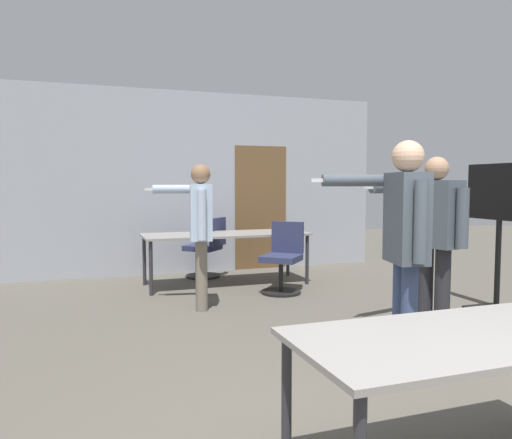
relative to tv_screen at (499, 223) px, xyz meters
The scene contains 10 objects.
back_wall 4.47m from the tv_screen, 124.97° to the left, with size 6.25×0.12×2.88m.
conference_table_near 3.61m from the tv_screen, 137.60° to the right, with size 1.61×0.79×0.73m.
conference_table_far 3.46m from the tv_screen, 134.31° to the left, with size 2.31×0.81×0.73m.
tv_screen is the anchor object (origin of this frame).
person_center_tall 1.16m from the tv_screen, 164.38° to the right, with size 0.88×0.69×1.68m.
person_left_plaid 2.39m from the tv_screen, 150.57° to the right, with size 0.74×0.69×1.74m.
person_right_polo 3.30m from the tv_screen, 157.99° to the left, with size 0.73×0.72×1.64m.
office_chair_far_right 2.60m from the tv_screen, 136.47° to the left, with size 0.68×0.69×0.92m.
office_chair_mid_tucked 4.03m from the tv_screen, 129.37° to the left, with size 0.69×0.68×0.92m.
drink_cup 2.91m from the tv_screen, 126.19° to the left, with size 0.08×0.08×0.10m.
Camera 1 is at (-1.74, -1.50, 1.42)m, focal length 35.00 mm.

